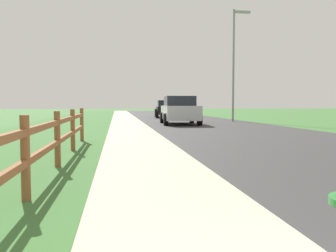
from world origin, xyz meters
TOP-DOWN VIEW (x-y plane):
  - ground_plane at (0.00, 25.00)m, footprint 120.00×120.00m
  - road_asphalt at (3.50, 27.00)m, footprint 7.00×66.00m
  - curb_concrete at (-3.00, 27.00)m, footprint 6.00×66.00m
  - grass_verge at (-4.50, 27.00)m, footprint 5.00×66.00m
  - rail_fence at (-2.71, 4.65)m, footprint 0.11×11.69m
  - parked_suv_silver at (1.95, 19.33)m, footprint 2.22×4.42m
  - parked_car_black at (2.67, 29.46)m, footprint 2.35×4.82m
  - street_lamp at (6.19, 22.16)m, footprint 1.17×0.20m

SIDE VIEW (x-z plane):
  - ground_plane at x=0.00m, z-range 0.00..0.00m
  - road_asphalt at x=3.50m, z-range 0.00..0.01m
  - curb_concrete at x=-3.00m, z-range 0.00..0.01m
  - grass_verge at x=-4.50m, z-range 0.00..0.01m
  - rail_fence at x=-2.71m, z-range 0.09..1.12m
  - parked_car_black at x=2.67m, z-range 0.03..1.50m
  - parked_suv_silver at x=1.95m, z-range 0.01..1.62m
  - street_lamp at x=6.19m, z-range 0.62..8.01m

